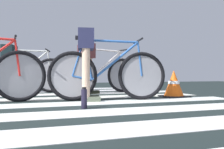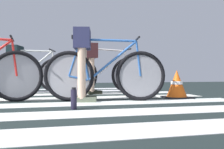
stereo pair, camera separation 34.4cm
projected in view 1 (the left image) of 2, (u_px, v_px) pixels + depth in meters
name	position (u px, v px, depth m)	size (l,w,h in m)	color
ground	(54.00, 105.00, 3.08)	(18.00, 14.00, 0.02)	black
crosswalk_markings	(54.00, 101.00, 3.36)	(5.46, 5.75, 0.00)	silver
bicycle_1_of_4	(107.00, 74.00, 3.48)	(1.72, 0.55, 0.93)	black
cyclist_1_of_4	(86.00, 55.00, 3.44)	(0.38, 0.45, 1.02)	beige
bicycle_3_of_4	(101.00, 74.00, 4.80)	(1.72, 0.55, 0.93)	black
cyclist_3_of_4	(86.00, 62.00, 4.65)	(0.38, 0.44, 0.97)	beige
bicycle_4_of_4	(25.00, 74.00, 4.91)	(1.71, 0.57, 0.93)	black
cyclist_4_of_4	(10.00, 62.00, 4.87)	(0.39, 0.45, 0.97)	brown
water_bottle	(84.00, 98.00, 2.67)	(0.07, 0.07, 0.24)	#201C31
traffic_cone	(174.00, 84.00, 3.98)	(0.39, 0.39, 0.45)	black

